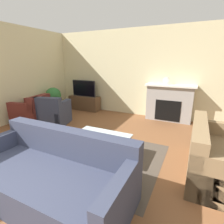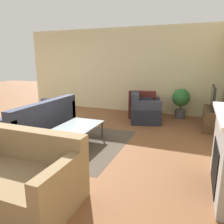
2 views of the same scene
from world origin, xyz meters
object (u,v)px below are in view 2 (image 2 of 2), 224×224
couch_loveseat (17,179)px  armchair_by_window (142,107)px  couch_sectional (35,123)px  coffee_table (78,127)px  armchair_accent (144,112)px  tv (213,97)px  potted_plant (181,100)px

couch_loveseat → armchair_by_window: bearing=84.3°
couch_sectional → coffee_table: size_ratio=2.04×
armchair_accent → coffee_table: 2.22m
tv → armchair_by_window: bearing=-104.6°
couch_sectional → couch_loveseat: size_ratio=1.40×
couch_sectional → armchair_accent: (-1.97, 2.08, 0.02)m
couch_loveseat → potted_plant: size_ratio=1.76×
couch_sectional → potted_plant: potted_plant is taller
coffee_table → potted_plant: (-2.83, 1.81, 0.19)m
couch_sectional → armchair_accent: same height
couch_loveseat → coffee_table: couch_loveseat is taller
couch_sectional → coffee_table: 1.17m
armchair_by_window → coffee_table: armchair_by_window is taller
coffee_table → potted_plant: 3.37m
potted_plant → couch_sectional: bearing=-46.9°
armchair_accent → potted_plant: (-0.81, 0.89, 0.24)m
couch_sectional → coffee_table: (0.05, 1.16, 0.07)m
couch_sectional → armchair_accent: 2.86m
armchair_accent → coffee_table: bearing=139.8°
tv → armchair_accent: bearing=-86.1°
armchair_accent → couch_loveseat: bearing=154.8°
armchair_by_window → coffee_table: 2.72m
couch_loveseat → armchair_by_window: same height
tv → couch_sectional: 4.33m
couch_sectional → armchair_by_window: (-2.57, 1.89, 0.02)m
couch_sectional → coffee_table: couch_sectional is taller
tv → couch_sectional: size_ratio=0.43×
armchair_accent → potted_plant: 1.23m
tv → couch_sectional: tv is taller
coffee_table → armchair_by_window: bearing=164.6°
potted_plant → tv: bearing=48.6°
potted_plant → armchair_accent: bearing=-47.7°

